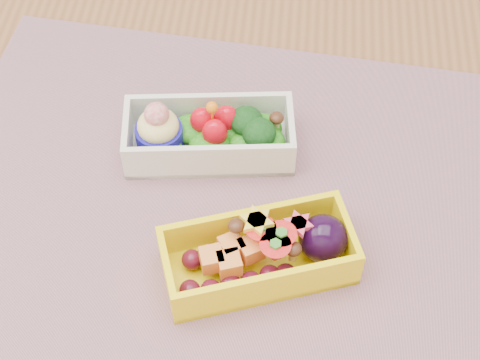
# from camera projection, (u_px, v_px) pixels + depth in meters

# --- Properties ---
(table) EXTENTS (1.20, 0.80, 0.75)m
(table) POSITION_uv_depth(u_px,v_px,m) (260.00, 284.00, 0.78)
(table) COLOR brown
(table) RESTS_ON ground
(placemat) EXTENTS (0.61, 0.49, 0.00)m
(placemat) POSITION_uv_depth(u_px,v_px,m) (232.00, 208.00, 0.72)
(placemat) COLOR #A06E77
(placemat) RESTS_ON table
(bento_white) EXTENTS (0.17, 0.09, 0.07)m
(bento_white) POSITION_uv_depth(u_px,v_px,m) (208.00, 135.00, 0.74)
(bento_white) COLOR silver
(bento_white) RESTS_ON placemat
(bento_yellow) EXTENTS (0.18, 0.12, 0.06)m
(bento_yellow) POSITION_uv_depth(u_px,v_px,m) (263.00, 254.00, 0.66)
(bento_yellow) COLOR yellow
(bento_yellow) RESTS_ON placemat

